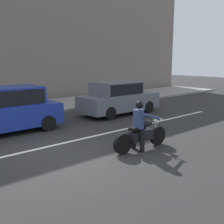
# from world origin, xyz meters

# --- Properties ---
(ground_plane) EXTENTS (80.00, 80.00, 0.00)m
(ground_plane) POSITION_xyz_m (0.00, 0.00, 0.00)
(ground_plane) COLOR #292929
(lane_marking_stripe) EXTENTS (18.00, 0.14, 0.01)m
(lane_marking_stripe) POSITION_xyz_m (0.57, 0.90, 0.00)
(lane_marking_stripe) COLOR silver
(lane_marking_stripe) RESTS_ON ground_plane
(motorcycle_with_rider_denim_blue) EXTENTS (2.17, 0.70, 1.58)m
(motorcycle_with_rider_denim_blue) POSITION_xyz_m (2.16, -1.31, 0.64)
(motorcycle_with_rider_denim_blue) COLOR black
(motorcycle_with_rider_denim_blue) RESTS_ON ground_plane
(parked_sedan_slate_gray) EXTENTS (4.45, 1.82, 1.72)m
(parked_sedan_slate_gray) POSITION_xyz_m (5.60, 3.46, 0.88)
(parked_sedan_slate_gray) COLOR slate
(parked_sedan_slate_gray) RESTS_ON ground_plane
(parked_hatchback_cobalt_blue) EXTENTS (3.74, 1.76, 1.80)m
(parked_hatchback_cobalt_blue) POSITION_xyz_m (-0.08, 3.53, 0.93)
(parked_hatchback_cobalt_blue) COLOR navy
(parked_hatchback_cobalt_blue) RESTS_ON ground_plane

